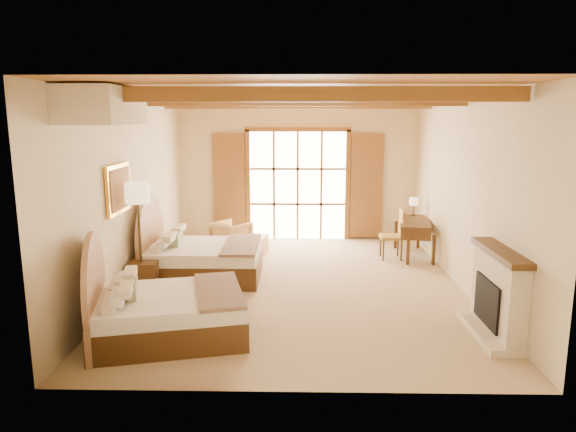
{
  "coord_description": "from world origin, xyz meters",
  "views": [
    {
      "loc": [
        0.01,
        -8.4,
        2.8
      ],
      "look_at": [
        -0.16,
        0.2,
        1.16
      ],
      "focal_mm": 32.0,
      "sensor_mm": 36.0,
      "label": 1
    }
  ],
  "objects_px": {
    "nightstand": "(144,277)",
    "armchair": "(231,236)",
    "bed_far": "(196,256)",
    "desk": "(414,237)",
    "bed_near": "(158,309)"
  },
  "relations": [
    {
      "from": "armchair",
      "to": "bed_far",
      "type": "bearing_deg",
      "value": 115.54
    },
    {
      "from": "nightstand",
      "to": "armchair",
      "type": "distance_m",
      "value": 2.96
    },
    {
      "from": "nightstand",
      "to": "bed_far",
      "type": "bearing_deg",
      "value": 47.86
    },
    {
      "from": "desk",
      "to": "bed_near",
      "type": "bearing_deg",
      "value": -126.17
    },
    {
      "from": "armchair",
      "to": "desk",
      "type": "relative_size",
      "value": 0.48
    },
    {
      "from": "nightstand",
      "to": "bed_near",
      "type": "bearing_deg",
      "value": -71.05
    },
    {
      "from": "nightstand",
      "to": "armchair",
      "type": "bearing_deg",
      "value": 65.73
    },
    {
      "from": "bed_far",
      "to": "desk",
      "type": "relative_size",
      "value": 1.35
    },
    {
      "from": "nightstand",
      "to": "armchair",
      "type": "relative_size",
      "value": 0.77
    },
    {
      "from": "bed_far",
      "to": "nightstand",
      "type": "relative_size",
      "value": 3.69
    },
    {
      "from": "bed_far",
      "to": "nightstand",
      "type": "xyz_separation_m",
      "value": [
        -0.67,
        -0.84,
        -0.13
      ]
    },
    {
      "from": "bed_near",
      "to": "bed_far",
      "type": "height_order",
      "value": "bed_far"
    },
    {
      "from": "armchair",
      "to": "desk",
      "type": "bearing_deg",
      "value": -148.68
    },
    {
      "from": "nightstand",
      "to": "desk",
      "type": "distance_m",
      "value": 5.43
    },
    {
      "from": "bed_near",
      "to": "armchair",
      "type": "xyz_separation_m",
      "value": [
        0.37,
        4.43,
        -0.06
      ]
    }
  ]
}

